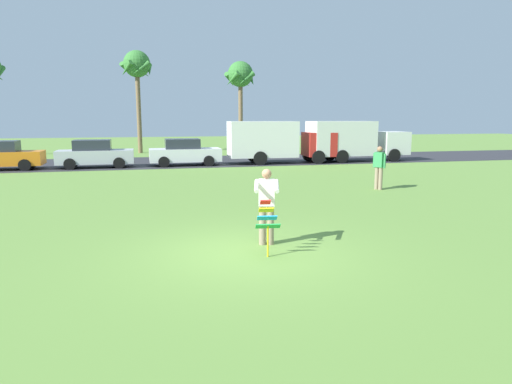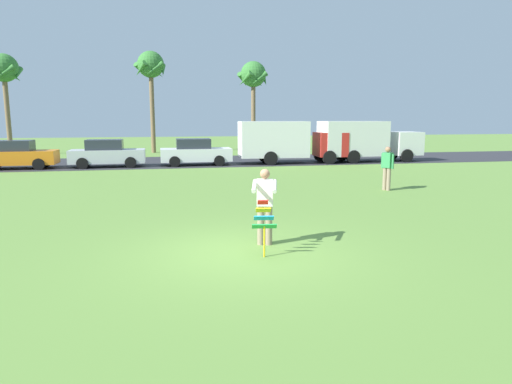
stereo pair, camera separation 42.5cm
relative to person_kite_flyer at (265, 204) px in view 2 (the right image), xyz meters
The scene contains 13 objects.
ground_plane 1.24m from the person_kite_flyer, 139.97° to the right, with size 120.00×120.00×0.00m, color olive.
road_strip 20.13m from the person_kite_flyer, 91.72° to the left, with size 120.00×8.00×0.01m, color #2D2D33.
person_kite_flyer is the anchor object (origin of this frame).
kite_held 0.77m from the person_kite_flyer, 104.12° to the right, with size 0.53×0.68×1.12m.
parked_car_orange 20.48m from the person_kite_flyer, 120.23° to the left, with size 4.22×1.88×1.60m.
parked_car_silver 18.51m from the person_kite_flyer, 107.05° to the left, with size 4.22×1.87×1.60m.
parked_car_white 17.70m from the person_kite_flyer, 91.09° to the left, with size 4.21×1.86×1.60m.
parked_truck_red_cab 18.48m from the person_kite_flyer, 73.27° to the left, with size 6.76×2.26×2.62m.
parked_truck_white_box 20.62m from the person_kite_flyer, 59.16° to the left, with size 6.75×2.24×2.62m.
palm_tree_left_near 31.81m from the person_kite_flyer, 116.03° to the left, with size 2.58×2.71×7.58m.
palm_tree_right_near 29.11m from the person_kite_flyer, 96.07° to the left, with size 2.58×2.71×8.08m.
palm_tree_centre_far 28.94m from the person_kite_flyer, 79.37° to the left, with size 2.58×2.71×7.44m.
person_walker_near 9.24m from the person_kite_flyer, 45.90° to the left, with size 0.36×0.51×1.73m.
Camera 2 is at (-1.57, -9.19, 2.86)m, focal length 31.71 mm.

